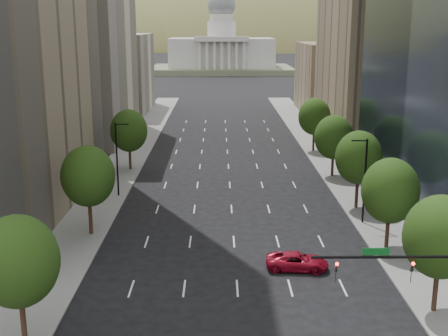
{
  "coord_description": "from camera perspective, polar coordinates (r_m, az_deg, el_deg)",
  "views": [
    {
      "loc": [
        -1.45,
        -1.51,
        20.1
      ],
      "look_at": [
        -0.97,
        46.98,
        8.0
      ],
      "focal_mm": 46.15,
      "sensor_mm": 36.0,
      "label": 1
    }
  ],
  "objects": [
    {
      "name": "sidewalk_left",
      "position": [
        66.19,
        -12.82,
        -3.96
      ],
      "size": [
        6.0,
        200.0,
        0.15
      ],
      "primitive_type": "cube",
      "color": "slate",
      "rests_on": "ground"
    },
    {
      "name": "sidewalk_right",
      "position": [
        66.87,
        14.18,
        -3.86
      ],
      "size": [
        6.0,
        200.0,
        0.15
      ],
      "primitive_type": "cube",
      "color": "slate",
      "rests_on": "ground"
    },
    {
      "name": "midrise_cream_left",
      "position": [
        107.16,
        -13.57,
        12.24
      ],
      "size": [
        14.0,
        30.0,
        35.0
      ],
      "primitive_type": "cube",
      "color": "beige",
      "rests_on": "ground"
    },
    {
      "name": "filler_left",
      "position": [
        139.95,
        -10.39,
        9.24
      ],
      "size": [
        14.0,
        26.0,
        18.0
      ],
      "primitive_type": "cube",
      "color": "beige",
      "rests_on": "ground"
    },
    {
      "name": "parking_tan_right",
      "position": [
        105.02,
        14.28,
        10.81
      ],
      "size": [
        14.0,
        30.0,
        30.0
      ],
      "primitive_type": "cube",
      "color": "#8C7759",
      "rests_on": "ground"
    },
    {
      "name": "filler_right",
      "position": [
        137.62,
        10.64,
        8.73
      ],
      "size": [
        14.0,
        26.0,
        16.0
      ],
      "primitive_type": "cube",
      "color": "#8C7759",
      "rests_on": "ground"
    },
    {
      "name": "tree_right_1",
      "position": [
        43.03,
        20.65,
        -6.41
      ],
      "size": [
        5.2,
        5.2,
        8.75
      ],
      "color": "#382316",
      "rests_on": "ground"
    },
    {
      "name": "tree_right_2",
      "position": [
        53.85,
        16.15,
        -2.17
      ],
      "size": [
        5.2,
        5.2,
        8.61
      ],
      "color": "#382316",
      "rests_on": "ground"
    },
    {
      "name": "tree_right_3",
      "position": [
        64.99,
        13.21,
        1.01
      ],
      "size": [
        5.2,
        5.2,
        8.89
      ],
      "color": "#382316",
      "rests_on": "ground"
    },
    {
      "name": "tree_right_4",
      "position": [
        78.45,
        10.82,
        3.01
      ],
      "size": [
        5.2,
        5.2,
        8.46
      ],
      "color": "#382316",
      "rests_on": "ground"
    },
    {
      "name": "tree_right_5",
      "position": [
        93.91,
        8.95,
        5.05
      ],
      "size": [
        5.2,
        5.2,
        8.75
      ],
      "color": "#382316",
      "rests_on": "ground"
    },
    {
      "name": "tree_left_0",
      "position": [
        38.55,
        -19.75,
        -8.72
      ],
      "size": [
        5.2,
        5.2,
        8.75
      ],
      "color": "#382316",
      "rests_on": "ground"
    },
    {
      "name": "tree_left_1",
      "position": [
        56.75,
        -13.32,
        -0.8
      ],
      "size": [
        5.2,
        5.2,
        8.97
      ],
      "color": "#382316",
      "rests_on": "ground"
    },
    {
      "name": "tree_left_2",
      "position": [
        81.77,
        -9.4,
        3.67
      ],
      "size": [
        5.2,
        5.2,
        8.68
      ],
      "color": "#382316",
      "rests_on": "ground"
    },
    {
      "name": "streetlight_rn",
      "position": [
        60.39,
        13.73,
        -1.03
      ],
      "size": [
        1.7,
        0.2,
        9.0
      ],
      "color": "black",
      "rests_on": "ground"
    },
    {
      "name": "streetlight_ln",
      "position": [
        69.28,
        -10.51,
        1.05
      ],
      "size": [
        1.7,
        0.2,
        9.0
      ],
      "color": "black",
      "rests_on": "ground"
    },
    {
      "name": "traffic_signal",
      "position": [
        36.86,
        18.79,
        -10.67
      ],
      "size": [
        9.12,
        0.4,
        7.38
      ],
      "color": "black",
      "rests_on": "ground"
    },
    {
      "name": "capitol",
      "position": [
        251.48,
        -0.24,
        11.39
      ],
      "size": [
        60.0,
        40.0,
        35.2
      ],
      "color": "#596647",
      "rests_on": "ground"
    },
    {
      "name": "foothills",
      "position": [
        604.76,
        2.89,
        8.51
      ],
      "size": [
        720.0,
        413.0,
        263.0
      ],
      "color": "olive",
      "rests_on": "ground"
    },
    {
      "name": "car_red_far",
      "position": [
        49.49,
        7.25,
        -9.15
      ],
      "size": [
        5.44,
        2.89,
        1.45
      ],
      "primitive_type": "imported",
      "rotation": [
        0.0,
        0.0,
        1.48
      ],
      "color": "maroon",
      "rests_on": "ground"
    }
  ]
}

